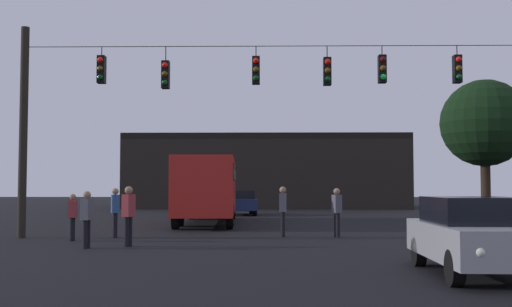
% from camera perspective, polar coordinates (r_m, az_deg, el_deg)
% --- Properties ---
extents(ground_plane, '(168.00, 168.00, 0.00)m').
position_cam_1_polar(ground_plane, '(29.70, 2.03, -6.40)').
color(ground_plane, black).
rests_on(ground_plane, ground).
extents(overhead_signal_span, '(18.03, 0.44, 7.24)m').
position_cam_1_polar(overhead_signal_span, '(21.37, 2.40, 4.04)').
color(overhead_signal_span, black).
rests_on(overhead_signal_span, ground).
extents(city_bus, '(2.94, 11.09, 3.00)m').
position_cam_1_polar(city_bus, '(30.01, -4.37, -2.80)').
color(city_bus, '#B21E19').
rests_on(city_bus, ground).
extents(car_near_right, '(1.90, 4.37, 1.52)m').
position_cam_1_polar(car_near_right, '(13.06, 19.27, -6.94)').
color(car_near_right, '#99999E').
rests_on(car_near_right, ground).
extents(car_far_left, '(2.24, 4.47, 1.52)m').
position_cam_1_polar(car_far_left, '(39.21, -1.43, -4.44)').
color(car_far_left, navy).
rests_on(car_far_left, ground).
extents(pedestrian_crossing_left, '(0.36, 0.42, 1.74)m').
position_cam_1_polar(pedestrian_crossing_left, '(18.58, -11.52, -5.26)').
color(pedestrian_crossing_left, black).
rests_on(pedestrian_crossing_left, ground).
extents(pedestrian_crossing_center, '(0.27, 0.38, 1.74)m').
position_cam_1_polar(pedestrian_crossing_center, '(21.81, 2.46, -5.00)').
color(pedestrian_crossing_center, black).
rests_on(pedestrian_crossing_center, ground).
extents(pedestrian_crossing_right, '(0.28, 0.38, 1.50)m').
position_cam_1_polar(pedestrian_crossing_right, '(20.96, -16.34, -5.36)').
color(pedestrian_crossing_right, black).
rests_on(pedestrian_crossing_right, ground).
extents(pedestrian_near_bus, '(0.36, 0.42, 1.69)m').
position_cam_1_polar(pedestrian_near_bus, '(22.06, -12.69, -4.99)').
color(pedestrian_near_bus, black).
rests_on(pedestrian_near_bus, ground).
extents(pedestrian_trailing, '(0.30, 0.40, 1.61)m').
position_cam_1_polar(pedestrian_trailing, '(18.31, -15.14, -5.52)').
color(pedestrian_trailing, black).
rests_on(pedestrian_trailing, ground).
extents(pedestrian_far_side, '(0.33, 0.41, 1.68)m').
position_cam_1_polar(pedestrian_far_side, '(21.79, 7.36, -5.07)').
color(pedestrian_far_side, black).
rests_on(pedestrian_far_side, ground).
extents(corner_building, '(23.01, 11.37, 6.03)m').
position_cam_1_polar(corner_building, '(54.70, 0.94, -1.74)').
color(corner_building, black).
rests_on(corner_building, ground).
extents(tree_left_silhouette, '(4.49, 4.49, 7.28)m').
position_cam_1_polar(tree_left_silhouette, '(34.45, 20.06, 2.58)').
color(tree_left_silhouette, '#2D2116').
rests_on(tree_left_silhouette, ground).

